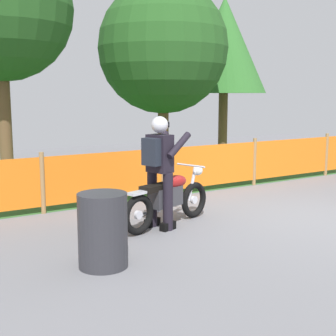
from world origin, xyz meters
The scene contains 8 objects.
ground centered at (0.00, 0.00, -0.01)m, with size 24.00×24.00×0.02m, color slate.
grass_verge centered at (0.00, 5.37, 0.01)m, with size 24.00×5.67×0.01m, color #386B2D.
barrier_fence centered at (0.00, 2.54, 0.54)m, with size 12.00×0.08×1.05m.
tree_near_left centered at (0.48, 5.25, 3.16)m, with size 3.31×3.31×4.82m.
tree_near_right centered at (3.26, 6.25, 3.45)m, with size 2.56×2.56×4.89m.
motorcycle_lead centered at (-2.17, 0.78, 0.43)m, with size 1.83×0.75×0.89m.
rider_lead centered at (-2.36, 0.72, 0.95)m, with size 0.76×0.66×1.69m.
spare_drum centered at (-3.75, -0.30, 0.44)m, with size 0.58×0.58×0.88m, color #2D2D33.
Camera 1 is at (-5.92, -5.19, 2.01)m, focal length 50.29 mm.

